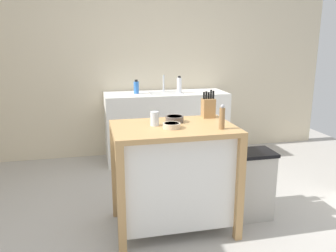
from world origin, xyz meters
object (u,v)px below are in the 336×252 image
at_px(sink_faucet, 164,83).
at_px(kitchen_island, 173,172).
at_px(pepper_grinder, 222,117).
at_px(bottle_hand_soap, 179,85).
at_px(drinking_cup, 155,119).
at_px(knife_block, 208,107).
at_px(bowl_ceramic_wide, 174,119).
at_px(bowl_ceramic_small, 172,125).
at_px(bottle_dish_soap, 136,87).
at_px(trash_bin, 252,184).

bearing_deg(sink_faucet, kitchen_island, -99.84).
height_order(pepper_grinder, sink_faucet, sink_faucet).
bearing_deg(pepper_grinder, sink_faucet, 90.29).
xyz_separation_m(kitchen_island, bottle_hand_soap, (0.51, 1.76, 0.50)).
distance_m(drinking_cup, sink_faucet, 1.95).
height_order(kitchen_island, knife_block, knife_block).
distance_m(knife_block, sink_faucet, 1.70).
distance_m(bowl_ceramic_wide, pepper_grinder, 0.44).
distance_m(bowl_ceramic_small, pepper_grinder, 0.40).
bearing_deg(bottle_hand_soap, kitchen_island, -106.16).
relative_size(knife_block, bottle_hand_soap, 1.13).
relative_size(drinking_cup, pepper_grinder, 0.59).
xyz_separation_m(kitchen_island, knife_block, (0.38, 0.24, 0.49)).
distance_m(bottle_dish_soap, bottle_hand_soap, 0.57).
bearing_deg(bottle_hand_soap, bottle_dish_soap, 175.83).
height_order(kitchen_island, bowl_ceramic_small, bowl_ceramic_small).
bearing_deg(bowl_ceramic_small, pepper_grinder, -16.47).
bearing_deg(pepper_grinder, bottle_hand_soap, 85.16).
relative_size(knife_block, sink_faucet, 1.14).
bearing_deg(pepper_grinder, trash_bin, 26.62).
height_order(knife_block, bottle_dish_soap, knife_block).
distance_m(trash_bin, sink_faucet, 2.08).
height_order(knife_block, pepper_grinder, knife_block).
distance_m(trash_bin, bottle_hand_soap, 1.89).
distance_m(kitchen_island, bowl_ceramic_wide, 0.45).
xyz_separation_m(bowl_ceramic_wide, bowl_ceramic_small, (-0.07, -0.20, -0.01)).
distance_m(bowl_ceramic_wide, drinking_cup, 0.21).
bearing_deg(bottle_dish_soap, trash_bin, -65.96).
xyz_separation_m(bowl_ceramic_small, bottle_hand_soap, (0.54, 1.83, 0.08)).
xyz_separation_m(drinking_cup, bottle_hand_soap, (0.66, 1.71, 0.04)).
distance_m(knife_block, bowl_ceramic_wide, 0.36).
relative_size(kitchen_island, bowl_ceramic_small, 7.04).
relative_size(bowl_ceramic_wide, drinking_cup, 1.34).
height_order(knife_block, sink_faucet, knife_block).
relative_size(bowl_ceramic_wide, trash_bin, 0.25).
bearing_deg(bottle_hand_soap, bowl_ceramic_small, -106.51).
bearing_deg(bottle_dish_soap, kitchen_island, -88.19).
bearing_deg(sink_faucet, bowl_ceramic_wide, -99.28).
bearing_deg(bottle_hand_soap, sink_faucet, 135.60).
bearing_deg(bowl_ceramic_small, bottle_hand_soap, 73.49).
xyz_separation_m(drinking_cup, trash_bin, (0.89, -0.03, -0.65)).
height_order(trash_bin, bottle_hand_soap, bottle_hand_soap).
bearing_deg(pepper_grinder, bottle_dish_soap, 101.48).
relative_size(bowl_ceramic_small, bottle_dish_soap, 0.78).
relative_size(kitchen_island, pepper_grinder, 5.08).
xyz_separation_m(bowl_ceramic_wide, bottle_hand_soap, (0.47, 1.63, 0.07)).
distance_m(bowl_ceramic_small, bottle_hand_soap, 1.91).
relative_size(kitchen_island, bottle_hand_soap, 4.52).
relative_size(kitchen_island, sink_faucet, 4.54).
xyz_separation_m(bowl_ceramic_wide, bottle_dish_soap, (-0.10, 1.67, 0.05)).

